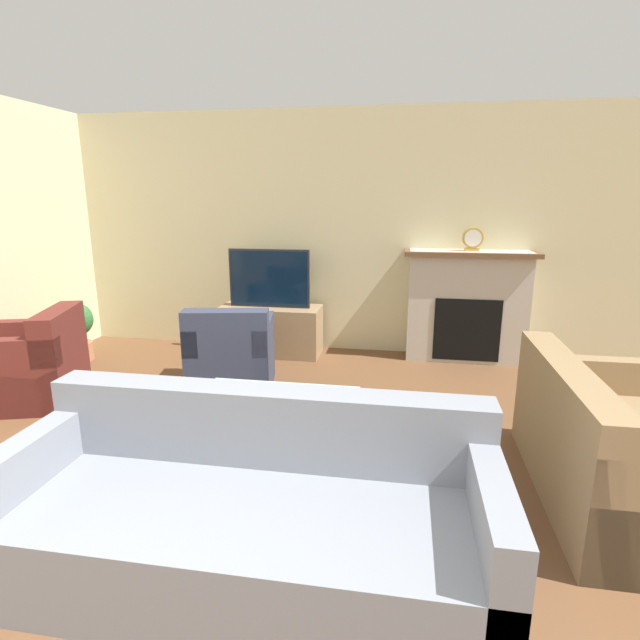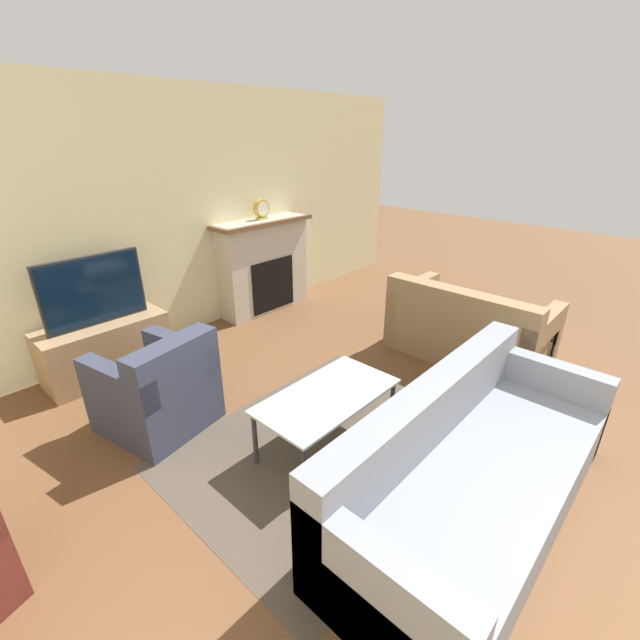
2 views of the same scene
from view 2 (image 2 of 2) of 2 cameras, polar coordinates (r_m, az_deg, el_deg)
The scene contains 10 objects.
wall_back at distance 4.85m, azimuth -24.66°, elevation 11.46°, with size 8.80×0.06×2.70m.
area_rug at distance 3.44m, azimuth 1.18°, elevation -16.27°, with size 2.28×1.77×0.00m.
fireplace at distance 5.68m, azimuth -7.49°, elevation 7.43°, with size 1.38×0.39×1.20m.
tv_stand at distance 4.68m, azimuth -26.60°, elevation -3.39°, with size 1.14×0.48×0.55m.
tv at distance 4.46m, azimuth -27.99°, elevation 3.49°, with size 0.91×0.06×0.65m.
couch_sectional at distance 2.95m, azimuth 19.39°, elevation -18.65°, with size 2.28×0.91×0.82m.
couch_loveseat at distance 4.78m, azimuth 19.06°, elevation -1.30°, with size 0.92×1.55×0.82m.
armchair_accent at distance 3.70m, azimuth -20.78°, elevation -9.06°, with size 0.87×0.90×0.82m.
coffee_table at distance 3.20m, azimuth 1.00°, elevation -10.56°, with size 1.08×0.57×0.45m.
mantel_clock at distance 5.53m, azimuth -7.81°, elevation 14.43°, with size 0.21×0.07×0.24m.
Camera 2 is at (-1.85, 0.47, 2.22)m, focal length 24.00 mm.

